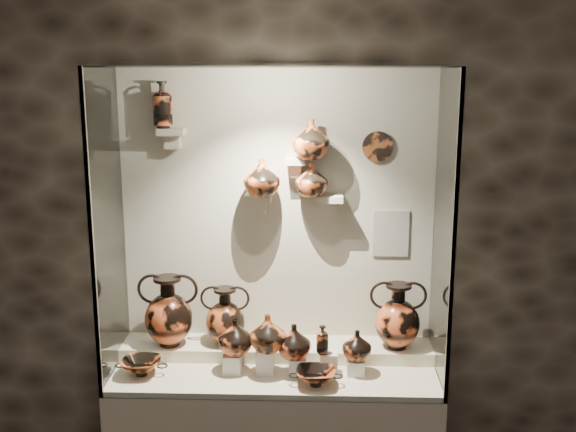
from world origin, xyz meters
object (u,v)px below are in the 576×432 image
object	(u,v)px
ovoid_vase_b	(311,139)
jug_c	(294,341)
jug_b	(268,333)
kylix_right	(316,376)
jug_a	(235,336)
lekythos_small	(322,338)
amphora_mid	(225,316)
ovoid_vase_c	(312,179)
kylix_left	(141,365)
jug_e	(357,345)
amphora_left	(169,311)
lekythos_tall	(162,102)
amphora_right	(398,316)
ovoid_vase_a	(262,177)

from	to	relation	value
ovoid_vase_b	jug_c	bearing A→B (deg)	-105.48
jug_b	kylix_right	size ratio (longest dim) A/B	0.76
jug_a	ovoid_vase_b	distance (m)	1.09
ovoid_vase_b	lekythos_small	bearing A→B (deg)	-73.61
jug_a	kylix_right	xyz separation A→B (m)	(0.42, -0.14, -0.14)
amphora_mid	ovoid_vase_c	bearing A→B (deg)	-4.47
jug_c	kylix_left	bearing A→B (deg)	178.10
amphora_mid	jug_e	bearing A→B (deg)	-25.96
amphora_left	ovoid_vase_c	distance (m)	1.05
amphora_mid	kylix_left	xyz separation A→B (m)	(-0.41, -0.26, -0.18)
lekythos_tall	jug_a	bearing A→B (deg)	-58.39
ovoid_vase_c	amphora_right	bearing A→B (deg)	-25.65
amphora_right	jug_e	distance (m)	0.31
jug_e	ovoid_vase_c	distance (m)	0.89
amphora_right	jug_e	size ratio (longest dim) A/B	2.29
lekythos_small	amphora_right	bearing A→B (deg)	9.74
lekythos_tall	ovoid_vase_c	bearing A→B (deg)	-25.60
lekythos_tall	jug_e	bearing A→B (deg)	-38.65
jug_c	ovoid_vase_c	bearing A→B (deg)	68.00
jug_a	amphora_right	bearing A→B (deg)	-2.85
amphora_right	ovoid_vase_b	xyz separation A→B (m)	(-0.47, 0.05, 0.94)
amphora_right	amphora_mid	bearing A→B (deg)	176.00
jug_a	ovoid_vase_a	bearing A→B (deg)	46.52
ovoid_vase_a	jug_b	bearing A→B (deg)	-91.95
amphora_right	lekythos_tall	size ratio (longest dim) A/B	1.31
ovoid_vase_b	ovoid_vase_c	size ratio (longest dim) A/B	1.15
jug_c	lekythos_tall	distance (m)	1.41
jug_b	lekythos_tall	size ratio (longest dim) A/B	0.71
amphora_mid	ovoid_vase_a	size ratio (longest dim) A/B	1.60
jug_e	lekythos_small	distance (m)	0.19
lekythos_tall	ovoid_vase_c	xyz separation A→B (m)	(0.77, -0.03, -0.40)
amphora_left	amphora_right	size ratio (longest dim) A/B	1.08
amphora_mid	ovoid_vase_b	bearing A→B (deg)	-5.99
lekythos_tall	ovoid_vase_b	size ratio (longest dim) A/B	1.34
amphora_mid	kylix_left	bearing A→B (deg)	-157.32
amphora_mid	jug_e	xyz separation A→B (m)	(0.70, -0.20, -0.07)
amphora_left	lekythos_small	xyz separation A→B (m)	(0.83, -0.20, -0.06)
ovoid_vase_b	jug_b	bearing A→B (deg)	-127.67
jug_a	kylix_right	bearing A→B (deg)	-33.99
ovoid_vase_b	ovoid_vase_c	world-z (taller)	ovoid_vase_b
kylix_left	ovoid_vase_a	distance (m)	1.15
amphora_left	ovoid_vase_a	xyz separation A→B (m)	(0.51, 0.06, 0.72)
kylix_right	lekythos_tall	distance (m)	1.60
amphora_right	ovoid_vase_b	bearing A→B (deg)	171.30
amphora_left	jug_b	size ratio (longest dim) A/B	1.99
jug_c	kylix_left	distance (m)	0.80
jug_e	jug_b	bearing A→B (deg)	-176.16
jug_b	ovoid_vase_c	bearing A→B (deg)	66.67
amphora_mid	ovoid_vase_c	distance (m)	0.88
jug_a	jug_c	xyz separation A→B (m)	(0.30, -0.02, -0.01)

